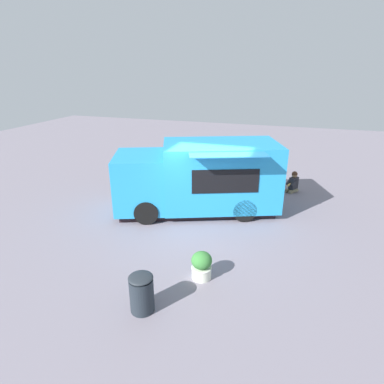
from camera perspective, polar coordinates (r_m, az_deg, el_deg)
name	(u,v)px	position (r m, az deg, el deg)	size (l,w,h in m)	color
ground_plane	(205,227)	(10.41, 2.31, -6.29)	(40.00, 40.00, 0.00)	slate
food_truck	(200,179)	(11.19, 1.37, 2.36)	(5.94, 4.02, 2.44)	#238DCE
person_customer	(293,183)	(13.83, 17.51, 1.47)	(0.66, 0.78, 0.86)	#787156
planter_flowering_near	(202,265)	(7.96, 1.72, -12.83)	(0.50, 0.50, 0.71)	silver
planter_flowering_far	(128,177)	(14.28, -11.35, 2.62)	(0.43, 0.43, 0.65)	#AE7250
trash_bin	(142,293)	(7.09, -8.93, -17.24)	(0.52, 0.52, 0.87)	#20272F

